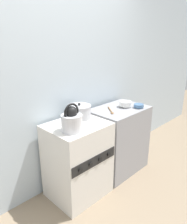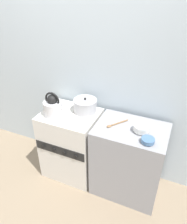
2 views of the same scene
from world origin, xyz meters
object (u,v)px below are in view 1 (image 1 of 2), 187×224
object	(u,v)px
stove	(78,160)
kettle	(72,120)
enamel_bowl	(125,104)
cooking_pot	(79,112)
small_ceramic_bowl	(139,106)

from	to	relation	value
stove	kettle	bearing A→B (deg)	-146.22
stove	kettle	world-z (taller)	kettle
stove	enamel_bowl	bearing A→B (deg)	-1.32
cooking_pot	small_ceramic_bowl	xyz separation A→B (m)	(0.77, -0.28, -0.04)
stove	cooking_pot	world-z (taller)	cooking_pot
kettle	enamel_bowl	world-z (taller)	kettle
small_ceramic_bowl	kettle	bearing A→B (deg)	176.39
stove	kettle	xyz separation A→B (m)	(-0.14, -0.09, 0.54)
enamel_bowl	stove	bearing A→B (deg)	178.68
kettle	small_ceramic_bowl	distance (m)	1.05
stove	kettle	distance (m)	0.57
cooking_pot	enamel_bowl	size ratio (longest dim) A/B	1.74
kettle	cooking_pot	bearing A→B (deg)	36.68
cooking_pot	enamel_bowl	distance (m)	0.68
enamel_bowl	small_ceramic_bowl	distance (m)	0.17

